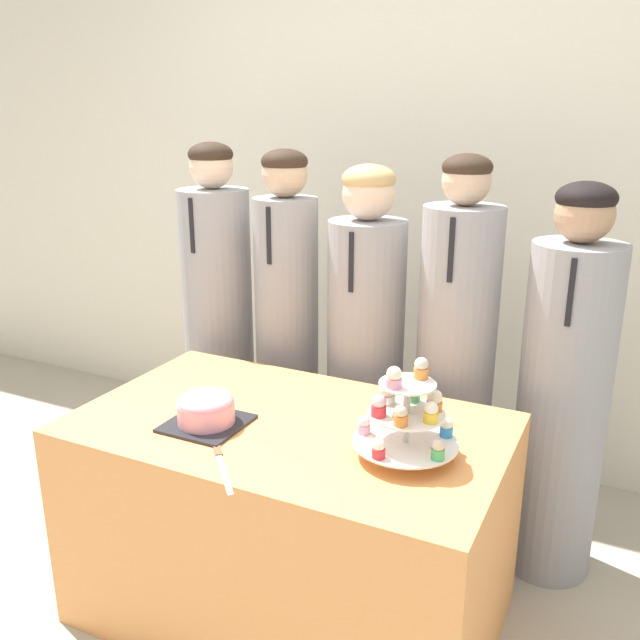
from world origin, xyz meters
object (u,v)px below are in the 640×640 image
object	(u,v)px
student_0	(219,330)
student_2	(365,360)
cupcake_stand	(406,415)
student_4	(563,399)
student_1	(287,340)
student_3	(454,371)
round_cake	(206,409)
cake_knife	(220,457)

from	to	relation	value
student_0	student_2	bearing A→B (deg)	-0.00
cupcake_stand	student_0	bearing A→B (deg)	148.01
student_4	cupcake_stand	bearing A→B (deg)	-116.52
student_1	student_3	bearing A→B (deg)	0.00
student_0	student_3	distance (m)	1.06
round_cake	cupcake_stand	xyz separation A→B (m)	(0.62, 0.09, 0.07)
student_4	student_3	bearing A→B (deg)	-180.00
student_1	student_3	size ratio (longest dim) A/B	1.00
cupcake_stand	student_3	xyz separation A→B (m)	(-0.05, 0.69, -0.12)
student_1	student_3	world-z (taller)	student_3
round_cake	student_1	world-z (taller)	student_1
student_0	student_2	distance (m)	0.70
cake_knife	student_0	world-z (taller)	student_0
student_3	student_4	distance (m)	0.39
round_cake	student_2	world-z (taller)	student_2
cake_knife	student_3	xyz separation A→B (m)	(0.42, 0.93, 0.00)
cake_knife	student_3	world-z (taller)	student_3
student_0	student_3	world-z (taller)	student_0
student_1	student_3	distance (m)	0.71
cupcake_stand	student_0	world-z (taller)	student_0
student_2	student_4	world-z (taller)	student_2
student_0	student_4	distance (m)	1.45
cupcake_stand	student_0	size ratio (longest dim) A/B	0.20
student_4	round_cake	bearing A→B (deg)	-141.12
student_0	student_4	xyz separation A→B (m)	(1.45, -0.00, -0.05)
student_2	student_4	distance (m)	0.75
student_3	student_2	bearing A→B (deg)	180.00
round_cake	student_1	bearing A→B (deg)	100.36
round_cake	student_0	distance (m)	0.92
student_1	student_2	bearing A→B (deg)	0.00
cupcake_stand	student_1	size ratio (longest dim) A/B	0.20
student_1	student_2	size ratio (longest dim) A/B	1.03
cake_knife	student_0	xyz separation A→B (m)	(-0.64, 0.93, 0.01)
cake_knife	student_3	bearing A→B (deg)	113.47
round_cake	student_2	distance (m)	0.81
student_2	student_3	xyz separation A→B (m)	(0.36, -0.00, 0.02)
round_cake	cake_knife	size ratio (longest dim) A/B	0.99
cake_knife	cupcake_stand	bearing A→B (deg)	75.18
round_cake	student_4	distance (m)	1.24
student_1	student_4	bearing A→B (deg)	0.00
cake_knife	student_1	world-z (taller)	student_1
cupcake_stand	cake_knife	bearing A→B (deg)	-152.42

